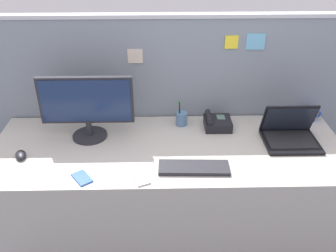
% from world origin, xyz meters
% --- Properties ---
extents(ground_plane, '(10.00, 10.00, 0.00)m').
position_xyz_m(ground_plane, '(0.00, 0.00, 0.00)').
color(ground_plane, '#4C515B').
extents(desk, '(2.16, 0.78, 0.72)m').
position_xyz_m(desk, '(0.00, 0.00, 0.36)').
color(desk, '#ADA89E').
rests_on(desk, ground_plane).
extents(cubicle_divider, '(2.62, 0.07, 1.42)m').
position_xyz_m(cubicle_divider, '(0.00, 0.43, 0.71)').
color(cubicle_divider, gray).
rests_on(cubicle_divider, ground_plane).
extents(desktop_monitor, '(0.57, 0.22, 0.40)m').
position_xyz_m(desktop_monitor, '(-0.50, 0.14, 0.94)').
color(desktop_monitor, '#232328').
rests_on(desktop_monitor, desk).
extents(laptop, '(0.33, 0.28, 0.23)m').
position_xyz_m(laptop, '(0.76, 0.06, 0.77)').
color(laptop, black).
rests_on(laptop, desk).
extents(desk_phone, '(0.17, 0.17, 0.10)m').
position_xyz_m(desk_phone, '(0.33, 0.23, 0.75)').
color(desk_phone, black).
rests_on(desk_phone, desk).
extents(keyboard_main, '(0.40, 0.14, 0.02)m').
position_xyz_m(keyboard_main, '(0.14, -0.23, 0.73)').
color(keyboard_main, '#232328').
rests_on(keyboard_main, desk).
extents(computer_mouse_right_hand, '(0.09, 0.12, 0.03)m').
position_xyz_m(computer_mouse_right_hand, '(-0.86, -0.09, 0.73)').
color(computer_mouse_right_hand, black).
rests_on(computer_mouse_right_hand, desk).
extents(pen_cup, '(0.07, 0.07, 0.18)m').
position_xyz_m(pen_cup, '(0.10, 0.27, 0.77)').
color(pen_cup, '#4C7093').
rests_on(pen_cup, desk).
extents(cell_phone_silver_slab, '(0.11, 0.14, 0.01)m').
position_xyz_m(cell_phone_silver_slab, '(-0.16, -0.31, 0.72)').
color(cell_phone_silver_slab, '#B7BAC1').
rests_on(cell_phone_silver_slab, desk).
extents(cell_phone_blue_case, '(0.13, 0.14, 0.01)m').
position_xyz_m(cell_phone_blue_case, '(-0.47, -0.30, 0.72)').
color(cell_phone_blue_case, blue).
rests_on(cell_phone_blue_case, desk).
extents(coffee_mug, '(0.13, 0.09, 0.09)m').
position_xyz_m(coffee_mug, '(0.98, 0.32, 0.76)').
color(coffee_mug, blue).
rests_on(coffee_mug, desk).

